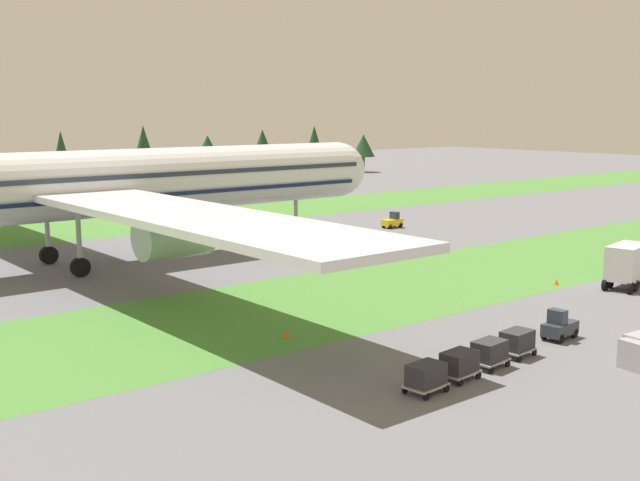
% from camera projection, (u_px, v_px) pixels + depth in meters
% --- Properties ---
extents(grass_strip_near, '(320.00, 17.90, 0.01)m').
position_uv_depth(grass_strip_near, '(402.00, 286.00, 64.92)').
color(grass_strip_near, '#4C8438').
rests_on(grass_strip_near, ground).
extents(grass_strip_far, '(320.00, 17.90, 0.01)m').
position_uv_depth(grass_strip_far, '(143.00, 223.00, 101.81)').
color(grass_strip_far, '#4C8438').
rests_on(grass_strip_far, ground).
extents(airliner, '(67.46, 82.49, 21.43)m').
position_uv_depth(airliner, '(83.00, 185.00, 71.43)').
color(airliner, white).
rests_on(airliner, ground).
extents(baggage_tug, '(2.72, 1.57, 1.97)m').
position_uv_depth(baggage_tug, '(559.00, 327.00, 49.65)').
color(baggage_tug, '#2D333D').
rests_on(baggage_tug, ground).
extents(cargo_dolly_lead, '(2.35, 1.73, 1.55)m').
position_uv_depth(cargo_dolly_lead, '(517.00, 341.00, 46.14)').
color(cargo_dolly_lead, '#A3A3A8').
rests_on(cargo_dolly_lead, ground).
extents(cargo_dolly_second, '(2.35, 1.73, 1.55)m').
position_uv_depth(cargo_dolly_second, '(489.00, 352.00, 44.13)').
color(cargo_dolly_second, '#A3A3A8').
rests_on(cargo_dolly_second, ground).
extents(cargo_dolly_third, '(2.35, 1.73, 1.55)m').
position_uv_depth(cargo_dolly_third, '(459.00, 363.00, 42.11)').
color(cargo_dolly_third, '#A3A3A8').
rests_on(cargo_dolly_third, ground).
extents(cargo_dolly_fourth, '(2.35, 1.73, 1.55)m').
position_uv_depth(cargo_dolly_fourth, '(426.00, 376.00, 40.10)').
color(cargo_dolly_fourth, '#A3A3A8').
rests_on(cargo_dolly_fourth, ground).
extents(catering_truck, '(7.28, 3.66, 3.58)m').
position_uv_depth(catering_truck, '(631.00, 263.00, 64.57)').
color(catering_truck, '#2D333D').
rests_on(catering_truck, ground).
extents(pushback_tractor, '(2.62, 1.33, 1.97)m').
position_uv_depth(pushback_tractor, '(393.00, 221.00, 97.29)').
color(pushback_tractor, yellow).
rests_on(pushback_tractor, ground).
extents(taxiway_marker_0, '(0.44, 0.44, 0.60)m').
position_uv_depth(taxiway_marker_0, '(286.00, 333.00, 50.02)').
color(taxiway_marker_0, orange).
rests_on(taxiway_marker_0, ground).
extents(taxiway_marker_1, '(0.44, 0.44, 0.52)m').
position_uv_depth(taxiway_marker_1, '(556.00, 282.00, 65.23)').
color(taxiway_marker_1, orange).
rests_on(taxiway_marker_1, ground).
extents(distant_tree_line, '(164.59, 10.04, 12.54)m').
position_uv_depth(distant_tree_line, '(26.00, 154.00, 137.05)').
color(distant_tree_line, '#4C3823').
rests_on(distant_tree_line, ground).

